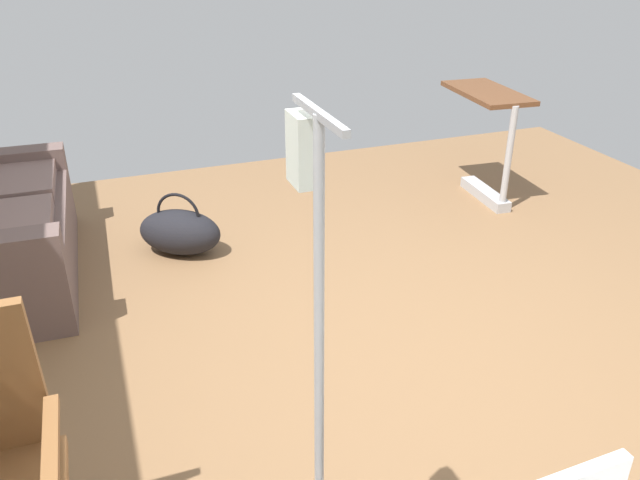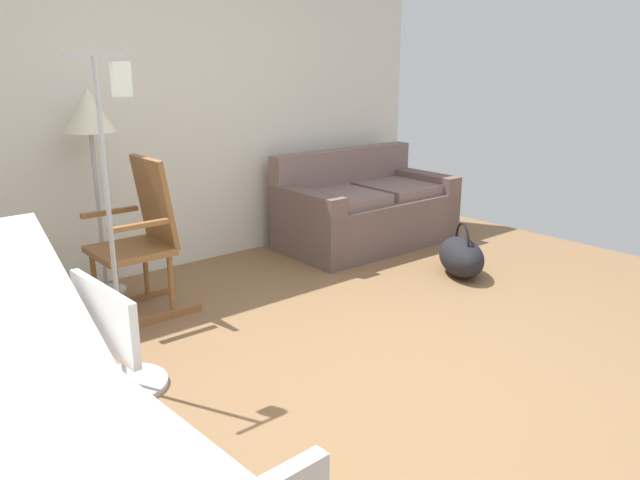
% 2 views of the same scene
% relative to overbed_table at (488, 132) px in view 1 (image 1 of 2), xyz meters
% --- Properties ---
extents(ground_plane, '(6.44, 6.44, 0.00)m').
position_rel_overbed_table_xyz_m(ground_plane, '(-1.78, 1.55, -0.53)').
color(ground_plane, olive).
extents(overbed_table, '(0.86, 0.46, 0.84)m').
position_rel_overbed_table_xyz_m(overbed_table, '(0.00, 0.00, 0.00)').
color(overbed_table, '#B2B5BA').
rests_on(overbed_table, ground).
extents(duffel_bag, '(0.58, 0.64, 0.43)m').
position_rel_overbed_table_xyz_m(duffel_bag, '(-0.14, 2.44, -0.38)').
color(duffel_bag, black).
rests_on(duffel_bag, ground).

